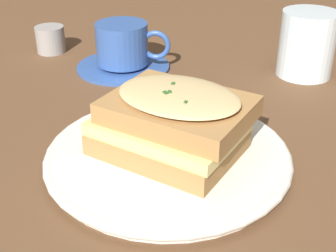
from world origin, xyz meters
The scene contains 6 objects.
ground_plane centered at (0.00, 0.00, 0.00)m, with size 2.40×2.40×0.00m, color brown.
dinner_plate centered at (-0.01, 0.01, 0.01)m, with size 0.25×0.25×0.02m.
sandwich centered at (-0.01, 0.01, 0.05)m, with size 0.16×0.14×0.07m.
teacup_with_saucer centered at (0.23, -0.11, 0.03)m, with size 0.14×0.14×0.07m.
water_glass centered at (0.03, -0.30, 0.05)m, with size 0.08×0.08×0.09m, color silver.
condiment_pot centered at (0.36, -0.07, 0.02)m, with size 0.05×0.05×0.04m, color gray.
Camera 1 is at (-0.31, 0.28, 0.27)m, focal length 50.00 mm.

